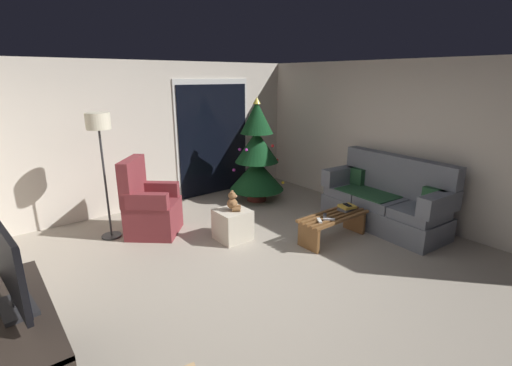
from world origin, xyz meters
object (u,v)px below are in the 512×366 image
Objects in this scene: cell_phone at (347,205)px; christmas_tree at (257,156)px; media_shelf at (24,363)px; television at (9,267)px; teddy_bear_chestnut at (233,202)px; remote_silver at (329,219)px; remote_graphite at (325,216)px; remote_white at (320,220)px; ottoman at (233,225)px; coffee_table at (333,223)px; armchair at (150,208)px; couch at (386,201)px; book_stack at (347,207)px; floor_lamp at (99,134)px.

cell_phone is 0.08× the size of christmas_tree.
television is (0.03, 0.06, 0.70)m from media_shelf.
teddy_bear_chestnut reaches higher than cell_phone.
remote_silver is 1.08× the size of cell_phone.
remote_graphite and remote_white have the same top height.
ottoman is at bearing 26.94° from media_shelf.
christmas_tree is at bearing 130.14° from remote_graphite.
ottoman is (2.70, 1.37, -0.13)m from media_shelf.
armchair is (-1.94, 1.81, 0.15)m from coffee_table.
armchair is 2.95m from media_shelf.
cell_phone is 4.14m from media_shelf.
television is at bearing -148.53° from christmas_tree.
couch reaches higher than remote_silver.
couch is 1.05× the size of christmas_tree.
cell_phone is at bearing 144.79° from remote_silver.
ottoman is (-1.11, 0.89, -0.03)m from coffee_table.
remote_graphite is 0.19× the size of television.
remote_white is 3.53m from television.
couch is 4.86m from media_shelf.
media_shelf reaches higher than remote_graphite.
media_shelf is (-3.61, -0.39, -0.03)m from remote_silver.
teddy_bear_chestnut is at bearing 154.18° from couch.
ottoman is (-1.33, -1.13, -0.63)m from christmas_tree.
cell_phone is at bearing 1.37° from coffee_table.
armchair is (-2.25, 1.80, -0.01)m from book_stack.
armchair is 0.81× the size of media_shelf.
christmas_tree is (0.42, 2.11, 0.46)m from remote_silver.
christmas_tree is (-0.08, 2.01, 0.44)m from book_stack.
christmas_tree is (0.56, 2.06, 0.46)m from remote_white.
couch is 4.52× the size of ottoman.
couch reaches higher than remote_graphite.
christmas_tree reaches higher than remote_silver.
book_stack is 0.32× the size of television.
couch is at bearing 6.16° from cell_phone.
remote_graphite is at bearing 171.00° from couch.
book_stack reaches higher than ottoman.
remote_white is (-0.19, -0.07, 0.00)m from remote_graphite.
remote_graphite is 0.45m from book_stack.
ottoman is at bearing -139.70° from christmas_tree.
remote_graphite is 1.08× the size of cell_phone.
cell_phone is at bearing 167.98° from couch.
ottoman is (-2.15, 1.04, -0.18)m from couch.
book_stack is at bearing -36.50° from floor_lamp.
coffee_table is 0.35m from book_stack.
coffee_table is 0.37m from cell_phone.
cell_phone is (0.64, 0.04, 0.07)m from remote_white.
remote_silver is 1.34m from teddy_bear_chestnut.
television is at bearing -173.61° from coffee_table.
television is (-4.08, -0.44, 0.64)m from book_stack.
cell_phone is at bearing 39.08° from remote_white.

